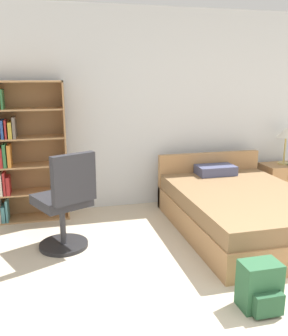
% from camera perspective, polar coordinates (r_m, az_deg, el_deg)
% --- Properties ---
extents(wall_back, '(9.00, 0.06, 2.60)m').
position_cam_1_polar(wall_back, '(5.14, 3.87, 8.91)').
color(wall_back, silver).
rests_on(wall_back, ground_plane).
extents(bookshelf, '(0.91, 0.32, 1.69)m').
position_cam_1_polar(bookshelf, '(4.73, -18.78, 2.47)').
color(bookshelf, '#AD7F51').
rests_on(bookshelf, ground_plane).
extents(bed, '(1.43, 2.07, 0.73)m').
position_cam_1_polar(bed, '(4.48, 14.54, -6.07)').
color(bed, '#AD7F51').
rests_on(bed, ground_plane).
extents(office_chair, '(0.66, 0.70, 1.04)m').
position_cam_1_polar(office_chair, '(3.83, -11.84, -5.32)').
color(office_chair, '#232326').
rests_on(office_chair, ground_plane).
extents(nightstand, '(0.49, 0.43, 0.51)m').
position_cam_1_polar(nightstand, '(5.76, 19.85, -1.94)').
color(nightstand, '#AD7F51').
rests_on(nightstand, ground_plane).
extents(table_lamp, '(0.25, 0.25, 0.53)m').
position_cam_1_polar(table_lamp, '(5.68, 20.84, 4.78)').
color(table_lamp, tan).
rests_on(table_lamp, nightstand).
extents(backpack_green, '(0.30, 0.27, 0.38)m').
position_cam_1_polar(backpack_green, '(3.11, 17.29, -16.94)').
color(backpack_green, '#2D603D').
rests_on(backpack_green, ground_plane).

